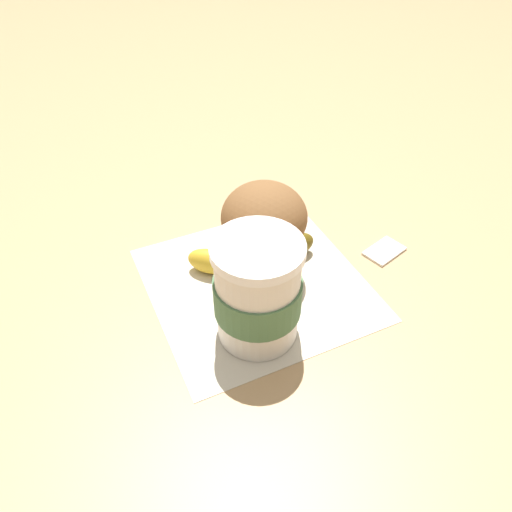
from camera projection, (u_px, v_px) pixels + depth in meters
The scene contains 6 objects.
ground_plane at pixel (256, 284), 0.58m from camera, with size 3.00×3.00×0.00m, color tan.
paper_napkin at pixel (256, 284), 0.58m from camera, with size 0.24×0.24×0.00m, color beige.
coffee_cup at pixel (258, 292), 0.49m from camera, with size 0.09×0.09×0.12m.
muffin at pixel (264, 228), 0.56m from camera, with size 0.10×0.10×0.12m.
banana at pixel (253, 255), 0.59m from camera, with size 0.09×0.15×0.03m.
sugar_packet at pixel (385, 250), 0.62m from camera, with size 0.05×0.03×0.01m, color white.
Camera 1 is at (-0.34, 0.24, 0.41)m, focal length 35.00 mm.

